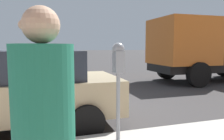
# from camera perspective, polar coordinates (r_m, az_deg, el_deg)

# --- Properties ---
(ground_plane) EXTENTS (220.00, 220.00, 0.00)m
(ground_plane) POSITION_cam_1_polar(r_m,az_deg,el_deg) (5.94, -14.70, -10.33)
(ground_plane) COLOR #3D3A3A
(parking_meter) EXTENTS (0.21, 0.19, 1.55)m
(parking_meter) POSITION_cam_1_polar(r_m,az_deg,el_deg) (3.38, 1.64, 1.00)
(parking_meter) COLOR gray
(parking_meter) RESTS_ON sidewalk
(car_tan) EXTENTS (2.12, 4.26, 1.58)m
(car_tan) POSITION_cam_1_polar(r_m,az_deg,el_deg) (4.77, -24.10, -4.51)
(car_tan) COLOR tan
(car_tan) RESTS_ON ground_plane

